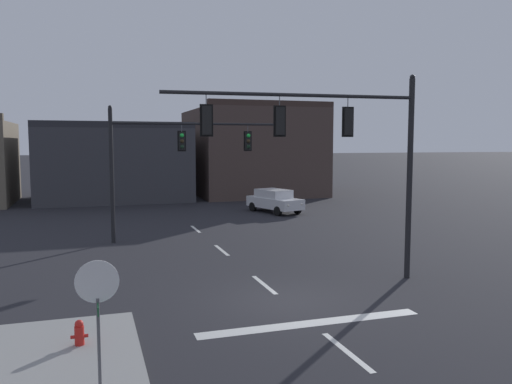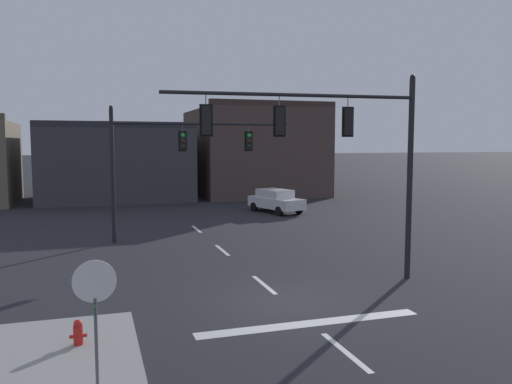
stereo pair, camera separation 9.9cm
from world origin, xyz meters
TOP-DOWN VIEW (x-y plane):
  - ground_plane at (0.00, 0.00)m, footprint 400.00×400.00m
  - stop_bar_paint at (0.00, -2.00)m, footprint 6.40×0.50m
  - lane_centreline at (0.00, 2.00)m, footprint 0.16×26.40m
  - signal_mast_near_side at (2.40, 1.45)m, footprint 8.80×0.76m
  - signal_mast_far_side at (-1.92, 11.22)m, footprint 8.93×0.60m
  - stop_sign at (-5.55, -5.16)m, footprint 0.76×0.64m
  - car_lot_nearside at (6.61, 19.19)m, footprint 3.04×4.74m
  - fire_hydrant at (-5.95, -2.03)m, footprint 0.40×0.30m
  - building_row at (0.73, 32.06)m, footprint 33.28×12.69m

SIDE VIEW (x-z plane):
  - ground_plane at x=0.00m, z-range 0.00..0.00m
  - lane_centreline at x=0.00m, z-range 0.00..0.01m
  - stop_bar_paint at x=0.00m, z-range 0.00..0.01m
  - fire_hydrant at x=-5.95m, z-range -0.05..0.70m
  - car_lot_nearside at x=6.61m, z-range 0.05..1.66m
  - stop_sign at x=-5.55m, z-range 0.73..3.56m
  - building_row at x=0.73m, z-range -0.67..7.74m
  - signal_mast_far_side at x=-1.92m, z-range 1.09..7.73m
  - signal_mast_near_side at x=2.40m, z-range 1.32..8.56m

